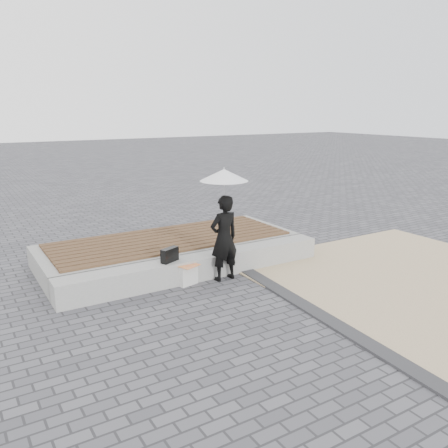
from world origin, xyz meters
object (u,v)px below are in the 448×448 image
(seating_ledge, at_px, (199,266))
(handbag, at_px, (170,255))
(parasol, at_px, (224,175))
(canvas_tote, at_px, (188,275))
(woman, at_px, (224,238))

(seating_ledge, xyz_separation_m, handbag, (-0.57, -0.03, 0.32))
(parasol, distance_m, handbag, 1.62)
(seating_ledge, xyz_separation_m, parasol, (0.32, -0.31, 1.64))
(canvas_tote, bearing_deg, seating_ledge, 20.05)
(handbag, bearing_deg, seating_ledge, -20.82)
(woman, bearing_deg, canvas_tote, -12.70)
(seating_ledge, relative_size, parasol, 4.82)
(woman, xyz_separation_m, handbag, (-0.90, 0.28, -0.23))
(seating_ledge, distance_m, parasol, 1.70)
(handbag, xyz_separation_m, canvas_tote, (0.24, -0.19, -0.34))
(woman, height_order, handbag, woman)
(canvas_tote, bearing_deg, parasol, -21.54)
(woman, bearing_deg, handbag, -21.93)
(seating_ledge, xyz_separation_m, canvas_tote, (-0.33, -0.22, -0.02))
(seating_ledge, height_order, parasol, parasol)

